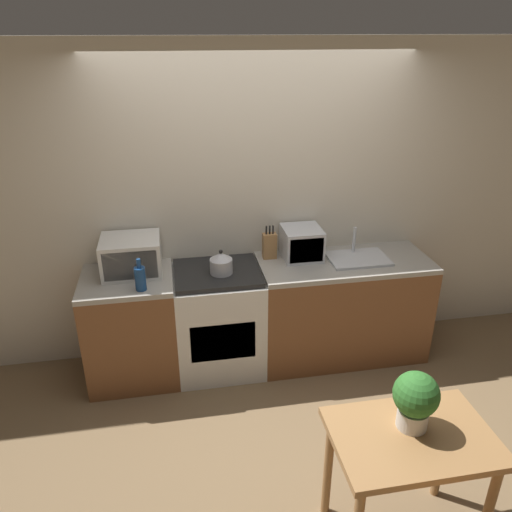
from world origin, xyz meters
name	(u,v)px	position (x,y,z in m)	size (l,w,h in m)	color
ground_plane	(277,411)	(0.00, 0.00, 0.00)	(16.00, 16.00, 0.00)	brown
wall_back	(254,206)	(0.00, 1.00, 1.30)	(10.00, 0.06, 2.60)	beige
counter_left_run	(132,328)	(-1.06, 0.66, 0.45)	(0.70, 0.62, 0.90)	brown
counter_right_run	(341,308)	(0.70, 0.66, 0.45)	(1.42, 0.62, 0.90)	brown
stove_range	(219,320)	(-0.36, 0.66, 0.45)	(0.70, 0.62, 0.90)	silver
kettle	(221,263)	(-0.33, 0.62, 0.99)	(0.18, 0.18, 0.20)	#B7B7BC
microwave	(131,256)	(-1.01, 0.76, 1.04)	(0.45, 0.38, 0.28)	silver
bottle	(140,278)	(-0.94, 0.45, 1.00)	(0.08, 0.08, 0.25)	navy
knife_block	(270,246)	(0.10, 0.83, 1.01)	(0.11, 0.07, 0.28)	#9E7042
toaster_oven	(302,243)	(0.36, 0.79, 1.03)	(0.31, 0.32, 0.26)	silver
sink_basin	(358,258)	(0.81, 0.67, 0.92)	(0.49, 0.35, 0.24)	silver
dining_table	(410,453)	(0.45, -1.11, 0.63)	(0.83, 0.56, 0.76)	#9E7042
potted_plant	(416,398)	(0.47, -1.05, 0.94)	(0.24, 0.24, 0.33)	beige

